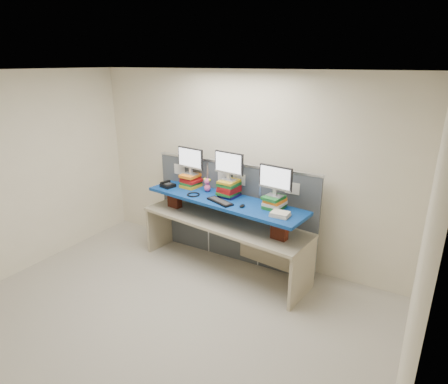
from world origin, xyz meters
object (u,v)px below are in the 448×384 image
Objects in this scene: monitor_left at (190,159)px; monitor_right at (276,179)px; blue_board at (224,200)px; keyboard at (220,201)px; desk_phone at (167,185)px; monitor_center at (229,164)px; desk at (224,230)px.

monitor_left reaches higher than monitor_right.
blue_board is at bearing -9.42° from monitor_left.
keyboard is (0.02, -0.15, 0.03)m from blue_board.
blue_board is 5.19× the size of monitor_right.
monitor_right is 1.78m from desk_phone.
monitor_center reaches higher than monitor_right.
blue_board is 0.85m from monitor_right.
blue_board is at bearing 10.82° from desk_phone.
monitor_center reaches higher than monitor_left.
monitor_center reaches higher than desk.
desk_phone is at bearing -174.21° from desk.
monitor_right reaches higher than desk_phone.
desk is at bearing 120.26° from keyboard.
keyboard is (-0.72, -0.17, -0.38)m from monitor_right.
desk is 0.95m from monitor_center.
desk is at bearing -87.46° from monitor_center.
desk is 1.13m from desk_phone.
desk is 0.51m from keyboard.
desk is 5.64× the size of monitor_right.
monitor_center is at bearing 0.00° from monitor_left.
monitor_center reaches higher than blue_board.
monitor_left reaches higher than blue_board.
monitor_left reaches higher than keyboard.
keyboard is at bearing -159.16° from monitor_right.
desk is at bearing 10.82° from desk_phone.
monitor_center reaches higher than keyboard.
monitor_right is 1.04× the size of keyboard.
monitor_center is 0.74m from monitor_right.
monitor_right is at bearing 12.27° from desk_phone.
monitor_left is 1.00× the size of monitor_center.
desk is 5.89× the size of keyboard.
keyboard reaches higher than desk.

